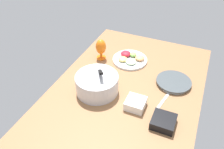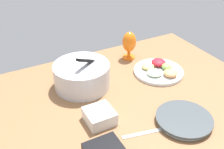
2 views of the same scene
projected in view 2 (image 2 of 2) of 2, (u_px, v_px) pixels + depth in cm
name	position (u px, v px, depth cm)	size (l,w,h in cm)	color
ground_plane	(112.00, 103.00, 138.52)	(160.00, 104.00, 4.00)	#8C603D
dinner_plate_right	(184.00, 120.00, 122.57)	(25.86, 25.86, 2.80)	silver
mixing_bowl	(82.00, 75.00, 143.97)	(30.12, 30.04, 20.54)	silver
fruit_platter	(159.00, 70.00, 158.21)	(29.04, 29.04, 5.52)	silver
hurricane_glass_orange	(129.00, 43.00, 168.83)	(8.72, 8.72, 17.98)	orange
square_bowl_white	(100.00, 116.00, 121.92)	(12.57, 12.57, 6.24)	white
fork_by_right_plate	(143.00, 133.00, 117.08)	(18.00, 1.80, 0.60)	silver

